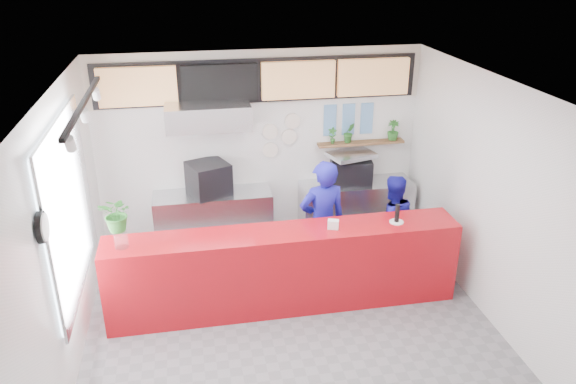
# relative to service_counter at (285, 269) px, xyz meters

# --- Properties ---
(floor) EXTENTS (5.00, 5.00, 0.00)m
(floor) POSITION_rel_service_counter_xyz_m (0.00, -0.40, -0.55)
(floor) COLOR slate
(floor) RESTS_ON ground
(ceiling) EXTENTS (5.00, 5.00, 0.00)m
(ceiling) POSITION_rel_service_counter_xyz_m (0.00, -0.40, 2.45)
(ceiling) COLOR silver
(wall_back) EXTENTS (5.00, 0.00, 5.00)m
(wall_back) POSITION_rel_service_counter_xyz_m (0.00, 2.10, 0.95)
(wall_back) COLOR white
(wall_back) RESTS_ON ground
(wall_left) EXTENTS (0.00, 5.00, 5.00)m
(wall_left) POSITION_rel_service_counter_xyz_m (-2.50, -0.40, 0.95)
(wall_left) COLOR white
(wall_left) RESTS_ON ground
(wall_right) EXTENTS (0.00, 5.00, 5.00)m
(wall_right) POSITION_rel_service_counter_xyz_m (2.50, -0.40, 0.95)
(wall_right) COLOR white
(wall_right) RESTS_ON ground
(service_counter) EXTENTS (4.50, 0.60, 1.10)m
(service_counter) POSITION_rel_service_counter_xyz_m (0.00, 0.00, 0.00)
(service_counter) COLOR #A20B13
(service_counter) RESTS_ON ground
(cream_band) EXTENTS (5.00, 0.02, 0.80)m
(cream_band) POSITION_rel_service_counter_xyz_m (0.00, 2.09, 2.05)
(cream_band) COLOR beige
(cream_band) RESTS_ON wall_back
(prep_bench) EXTENTS (1.80, 0.60, 0.90)m
(prep_bench) POSITION_rel_service_counter_xyz_m (-0.80, 1.80, -0.10)
(prep_bench) COLOR #B2B5BA
(prep_bench) RESTS_ON ground
(panini_oven) EXTENTS (0.72, 0.72, 0.50)m
(panini_oven) POSITION_rel_service_counter_xyz_m (-0.84, 1.80, 0.60)
(panini_oven) COLOR black
(panini_oven) RESTS_ON prep_bench
(extraction_hood) EXTENTS (1.20, 0.70, 0.35)m
(extraction_hood) POSITION_rel_service_counter_xyz_m (-0.80, 1.75, 1.60)
(extraction_hood) COLOR #B2B5BA
(extraction_hood) RESTS_ON ceiling
(hood_lip) EXTENTS (1.20, 0.69, 0.31)m
(hood_lip) POSITION_rel_service_counter_xyz_m (-0.80, 1.75, 1.40)
(hood_lip) COLOR #B2B5BA
(hood_lip) RESTS_ON ceiling
(right_bench) EXTENTS (1.80, 0.60, 0.90)m
(right_bench) POSITION_rel_service_counter_xyz_m (1.50, 1.80, -0.10)
(right_bench) COLOR #B2B5BA
(right_bench) RESTS_ON ground
(espresso_machine) EXTENTS (0.69, 0.54, 0.40)m
(espresso_machine) POSITION_rel_service_counter_xyz_m (1.39, 1.80, 0.55)
(espresso_machine) COLOR black
(espresso_machine) RESTS_ON right_bench
(espresso_tray) EXTENTS (0.80, 0.65, 0.06)m
(espresso_tray) POSITION_rel_service_counter_xyz_m (1.39, 1.80, 0.83)
(espresso_tray) COLOR #B7B9BF
(espresso_tray) RESTS_ON espresso_machine
(herb_shelf) EXTENTS (1.40, 0.18, 0.04)m
(herb_shelf) POSITION_rel_service_counter_xyz_m (1.60, 2.00, 0.95)
(herb_shelf) COLOR brown
(herb_shelf) RESTS_ON wall_back
(menu_board_far_left) EXTENTS (1.10, 0.10, 0.55)m
(menu_board_far_left) POSITION_rel_service_counter_xyz_m (-1.75, 1.98, 2.00)
(menu_board_far_left) COLOR tan
(menu_board_far_left) RESTS_ON wall_back
(menu_board_mid_left) EXTENTS (1.10, 0.10, 0.55)m
(menu_board_mid_left) POSITION_rel_service_counter_xyz_m (-0.59, 1.98, 2.00)
(menu_board_mid_left) COLOR black
(menu_board_mid_left) RESTS_ON wall_back
(menu_board_mid_right) EXTENTS (1.10, 0.10, 0.55)m
(menu_board_mid_right) POSITION_rel_service_counter_xyz_m (0.57, 1.98, 2.00)
(menu_board_mid_right) COLOR tan
(menu_board_mid_right) RESTS_ON wall_back
(menu_board_far_right) EXTENTS (1.10, 0.10, 0.55)m
(menu_board_far_right) POSITION_rel_service_counter_xyz_m (1.73, 1.98, 2.00)
(menu_board_far_right) COLOR tan
(menu_board_far_right) RESTS_ON wall_back
(soffit) EXTENTS (4.80, 0.04, 0.65)m
(soffit) POSITION_rel_service_counter_xyz_m (0.00, 2.06, 2.00)
(soffit) COLOR black
(soffit) RESTS_ON wall_back
(window_pane) EXTENTS (0.04, 2.20, 1.90)m
(window_pane) POSITION_rel_service_counter_xyz_m (-2.47, -0.10, 1.15)
(window_pane) COLOR silver
(window_pane) RESTS_ON wall_left
(window_frame) EXTENTS (0.03, 2.30, 2.00)m
(window_frame) POSITION_rel_service_counter_xyz_m (-2.45, -0.10, 1.15)
(window_frame) COLOR #B2B5BA
(window_frame) RESTS_ON wall_left
(wall_clock_rim) EXTENTS (0.05, 0.30, 0.30)m
(wall_clock_rim) POSITION_rel_service_counter_xyz_m (-2.46, -1.30, 1.50)
(wall_clock_rim) COLOR black
(wall_clock_rim) RESTS_ON wall_left
(wall_clock_face) EXTENTS (0.02, 0.26, 0.26)m
(wall_clock_face) POSITION_rel_service_counter_xyz_m (-2.43, -1.30, 1.50)
(wall_clock_face) COLOR white
(wall_clock_face) RESTS_ON wall_left
(track_rail) EXTENTS (0.05, 2.40, 0.04)m
(track_rail) POSITION_rel_service_counter_xyz_m (-2.10, -0.40, 2.39)
(track_rail) COLOR black
(track_rail) RESTS_ON ceiling
(dec_plate_a) EXTENTS (0.24, 0.03, 0.24)m
(dec_plate_a) POSITION_rel_service_counter_xyz_m (0.15, 2.07, 1.20)
(dec_plate_a) COLOR silver
(dec_plate_a) RESTS_ON wall_back
(dec_plate_b) EXTENTS (0.24, 0.03, 0.24)m
(dec_plate_b) POSITION_rel_service_counter_xyz_m (0.45, 2.07, 1.10)
(dec_plate_b) COLOR silver
(dec_plate_b) RESTS_ON wall_back
(dec_plate_c) EXTENTS (0.24, 0.03, 0.24)m
(dec_plate_c) POSITION_rel_service_counter_xyz_m (0.15, 2.07, 0.90)
(dec_plate_c) COLOR silver
(dec_plate_c) RESTS_ON wall_back
(dec_plate_d) EXTENTS (0.24, 0.03, 0.24)m
(dec_plate_d) POSITION_rel_service_counter_xyz_m (0.50, 2.07, 1.35)
(dec_plate_d) COLOR silver
(dec_plate_d) RESTS_ON wall_back
(photo_frame_a) EXTENTS (0.20, 0.02, 0.25)m
(photo_frame_a) POSITION_rel_service_counter_xyz_m (1.10, 2.08, 1.45)
(photo_frame_a) COLOR #598CBF
(photo_frame_a) RESTS_ON wall_back
(photo_frame_b) EXTENTS (0.20, 0.02, 0.25)m
(photo_frame_b) POSITION_rel_service_counter_xyz_m (1.40, 2.08, 1.45)
(photo_frame_b) COLOR #598CBF
(photo_frame_b) RESTS_ON wall_back
(photo_frame_c) EXTENTS (0.20, 0.02, 0.25)m
(photo_frame_c) POSITION_rel_service_counter_xyz_m (1.70, 2.08, 1.45)
(photo_frame_c) COLOR #598CBF
(photo_frame_c) RESTS_ON wall_back
(photo_frame_d) EXTENTS (0.20, 0.02, 0.25)m
(photo_frame_d) POSITION_rel_service_counter_xyz_m (1.10, 2.08, 1.20)
(photo_frame_d) COLOR #598CBF
(photo_frame_d) RESTS_ON wall_back
(photo_frame_e) EXTENTS (0.20, 0.02, 0.25)m
(photo_frame_e) POSITION_rel_service_counter_xyz_m (1.40, 2.08, 1.20)
(photo_frame_e) COLOR #598CBF
(photo_frame_e) RESTS_ON wall_back
(photo_frame_f) EXTENTS (0.20, 0.02, 0.25)m
(photo_frame_f) POSITION_rel_service_counter_xyz_m (1.70, 2.08, 1.20)
(photo_frame_f) COLOR #598CBF
(photo_frame_f) RESTS_ON wall_back
(staff_center) EXTENTS (0.69, 0.49, 1.80)m
(staff_center) POSITION_rel_service_counter_xyz_m (0.62, 0.53, 0.35)
(staff_center) COLOR #161490
(staff_center) RESTS_ON ground
(staff_right) EXTENTS (0.75, 0.60, 1.47)m
(staff_right) POSITION_rel_service_counter_xyz_m (1.66, 0.64, 0.19)
(staff_right) COLOR #161490
(staff_right) RESTS_ON ground
(herb_a) EXTENTS (0.16, 0.14, 0.26)m
(herb_a) POSITION_rel_service_counter_xyz_m (1.13, 2.00, 1.10)
(herb_a) COLOR #286824
(herb_a) RESTS_ON herb_shelf
(herb_b) EXTENTS (0.19, 0.16, 0.32)m
(herb_b) POSITION_rel_service_counter_xyz_m (1.40, 2.00, 1.13)
(herb_b) COLOR #286824
(herb_b) RESTS_ON herb_shelf
(herb_d) EXTENTS (0.22, 0.20, 0.32)m
(herb_d) POSITION_rel_service_counter_xyz_m (2.12, 2.00, 1.13)
(herb_d) COLOR #286824
(herb_d) RESTS_ON herb_shelf
(glass_vase) EXTENTS (0.16, 0.16, 0.20)m
(glass_vase) POSITION_rel_service_counter_xyz_m (-1.97, -0.04, 0.65)
(glass_vase) COLOR white
(glass_vase) RESTS_ON service_counter
(basil_vase) EXTENTS (0.50, 0.47, 0.44)m
(basil_vase) POSITION_rel_service_counter_xyz_m (-1.97, -0.04, 0.99)
(basil_vase) COLOR #286824
(basil_vase) RESTS_ON glass_vase
(napkin_holder) EXTENTS (0.16, 0.13, 0.12)m
(napkin_holder) POSITION_rel_service_counter_xyz_m (0.62, -0.04, 0.61)
(napkin_holder) COLOR white
(napkin_holder) RESTS_ON service_counter
(white_plate) EXTENTS (0.20, 0.20, 0.01)m
(white_plate) POSITION_rel_service_counter_xyz_m (1.46, -0.02, 0.56)
(white_plate) COLOR white
(white_plate) RESTS_ON service_counter
(pepper_mill) EXTENTS (0.07, 0.07, 0.24)m
(pepper_mill) POSITION_rel_service_counter_xyz_m (1.46, -0.02, 0.69)
(pepper_mill) COLOR black
(pepper_mill) RESTS_ON white_plate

